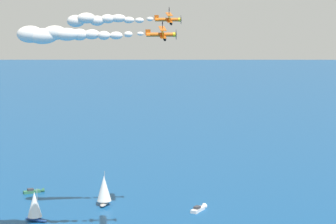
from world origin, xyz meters
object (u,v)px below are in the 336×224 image
motorboat_mid_cluster (199,209)px  biplane_lead (169,19)px  sailboat_trailing (35,206)px  biplane_wingman (162,34)px  sailboat_outer_ring_a (104,190)px  wingwalker_lead (169,10)px  wingwalker_wingman (162,24)px  motorboat_inshore (35,191)px

motorboat_mid_cluster → biplane_lead: bearing=-38.0°
sailboat_trailing → biplane_wingman: biplane_wingman is taller
sailboat_trailing → biplane_lead: 58.76m
sailboat_outer_ring_a → biplane_wingman: biplane_wingman is taller
wingwalker_lead → wingwalker_wingman: 21.13m
biplane_lead → wingwalker_wingman: (20.75, 3.94, -1.39)m
wingwalker_lead → biplane_wingman: bearing=10.4°
sailboat_trailing → sailboat_outer_ring_a: 21.88m
motorboat_inshore → motorboat_mid_cluster: (5.41, 51.91, 0.04)m
biplane_wingman → sailboat_outer_ring_a: bearing=-138.1°
sailboat_trailing → wingwalker_wingman: 59.52m
sailboat_trailing → sailboat_outer_ring_a: sailboat_outer_ring_a is taller
sailboat_trailing → wingwalker_lead: size_ratio=4.87×
motorboat_mid_cluster → biplane_wingman: bearing=-5.2°
sailboat_outer_ring_a → wingwalker_lead: size_ratio=5.32×
motorboat_inshore → biplane_wingman: bearing=55.3°
biplane_wingman → wingwalker_lead: bearing=-169.6°
sailboat_trailing → wingwalker_wingman: wingwalker_wingman is taller
sailboat_outer_ring_a → wingwalker_wingman: size_ratio=5.32×
motorboat_mid_cluster → biplane_wingman: size_ratio=0.94×
sailboat_trailing → sailboat_outer_ring_a: (-18.23, 12.09, 0.37)m
motorboat_inshore → biplane_lead: 69.67m
biplane_wingman → wingwalker_wingman: (0.28, 0.11, 2.17)m
wingwalker_lead → wingwalker_wingman: (20.47, 3.83, -3.56)m
sailboat_trailing → wingwalker_lead: bearing=109.1°
biplane_lead → biplane_wingman: biplane_lead is taller
biplane_lead → sailboat_outer_ring_a: bearing=-107.9°
motorboat_inshore → motorboat_mid_cluster: size_ratio=0.83×
motorboat_mid_cluster → wingwalker_lead: 54.16m
sailboat_trailing → biplane_wingman: 57.74m
sailboat_trailing → sailboat_outer_ring_a: bearing=146.5°
sailboat_outer_ring_a → biplane_wingman: bearing=41.9°
biplane_lead → wingwalker_lead: wingwalker_lead is taller
biplane_lead → motorboat_mid_cluster: bearing=142.0°
motorboat_inshore → biplane_wingman: biplane_wingman is taller
motorboat_inshore → wingwalker_lead: wingwalker_lead is taller
motorboat_mid_cluster → wingwalker_lead: wingwalker_lead is taller
wingwalker_wingman → biplane_lead: bearing=-169.3°
sailboat_trailing → motorboat_mid_cluster: (-19.86, 39.00, -3.44)m
motorboat_mid_cluster → biplane_lead: 52.00m
sailboat_outer_ring_a → biplane_lead: size_ratio=1.28×
sailboat_trailing → motorboat_mid_cluster: sailboat_trailing is taller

